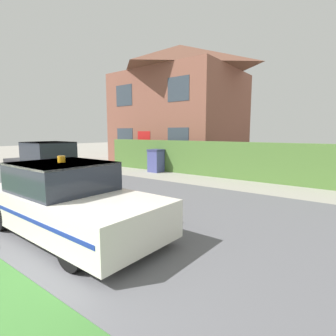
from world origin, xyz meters
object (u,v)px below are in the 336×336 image
house_left (180,104)px  wheelie_bin (156,161)px  neighbour_car_near (47,163)px  police_car (68,201)px

house_left → wheelie_bin: (1.80, -4.73, -3.38)m
neighbour_car_near → house_left: (0.57, 9.22, 3.24)m
police_car → wheelie_bin: size_ratio=3.62×
police_car → neighbour_car_near: (-6.32, 2.96, 0.06)m
neighbour_car_near → house_left: size_ratio=0.57×
house_left → wheelie_bin: bearing=-69.1°
police_car → wheelie_bin: 8.43m
neighbour_car_near → wheelie_bin: neighbour_car_near is taller
police_car → wheelie_bin: police_car is taller
police_car → house_left: 13.87m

